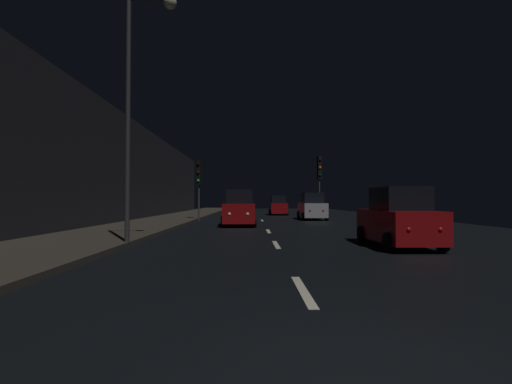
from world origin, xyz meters
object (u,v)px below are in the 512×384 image
(traffic_light_far_left, at_px, (199,177))
(car_approaching_headlights, at_px, (240,209))
(traffic_light_far_right, at_px, (319,173))
(streetlamp_overhead, at_px, (140,83))
(car_parked_right_near, at_px, (398,219))
(car_parked_right_far, at_px, (312,207))
(car_distant_taillights, at_px, (278,206))

(traffic_light_far_left, xyz_separation_m, car_approaching_headlights, (3.28, -5.79, -2.33))
(traffic_light_far_right, xyz_separation_m, streetlamp_overhead, (-9.45, -18.08, 1.70))
(car_parked_right_near, height_order, car_parked_right_far, car_parked_right_far)
(traffic_light_far_left, xyz_separation_m, car_parked_right_far, (8.86, 1.16, -2.35))
(streetlamp_overhead, distance_m, car_distant_taillights, 27.78)
(traffic_light_far_right, relative_size, streetlamp_overhead, 0.61)
(car_distant_taillights, bearing_deg, traffic_light_far_right, -161.85)
(traffic_light_far_left, xyz_separation_m, streetlamp_overhead, (0.21, -15.82, 2.17))
(car_approaching_headlights, xyz_separation_m, car_distant_taillights, (3.59, 16.54, -0.07))
(streetlamp_overhead, xyz_separation_m, car_parked_right_near, (8.65, -0.22, -4.59))
(streetlamp_overhead, height_order, car_distant_taillights, streetlamp_overhead)
(car_distant_taillights, bearing_deg, car_parked_right_far, -168.33)
(car_approaching_headlights, distance_m, car_distant_taillights, 16.93)
(traffic_light_far_left, bearing_deg, traffic_light_far_right, 113.03)
(streetlamp_overhead, height_order, car_parked_right_far, streetlamp_overhead)
(traffic_light_far_left, distance_m, car_parked_right_near, 18.49)
(car_distant_taillights, bearing_deg, car_approaching_headlights, 167.74)
(car_distant_taillights, distance_m, car_parked_right_far, 9.79)
(traffic_light_far_left, relative_size, traffic_light_far_right, 0.89)
(traffic_light_far_right, relative_size, car_parked_right_far, 1.22)
(traffic_light_far_right, bearing_deg, traffic_light_far_left, -90.24)
(traffic_light_far_left, relative_size, car_approaching_headlights, 1.06)
(streetlamp_overhead, distance_m, car_parked_right_near, 9.79)
(streetlamp_overhead, height_order, car_approaching_headlights, streetlamp_overhead)
(traffic_light_far_right, distance_m, car_distant_taillights, 9.39)
(traffic_light_far_right, bearing_deg, car_parked_right_near, -15.89)
(traffic_light_far_right, bearing_deg, streetlamp_overhead, -40.97)
(car_approaching_headlights, bearing_deg, car_parked_right_far, 141.27)
(traffic_light_far_left, distance_m, car_parked_right_far, 9.24)
(traffic_light_far_left, relative_size, streetlamp_overhead, 0.54)
(car_distant_taillights, bearing_deg, traffic_light_far_left, 147.40)
(traffic_light_far_right, height_order, car_parked_right_near, traffic_light_far_right)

